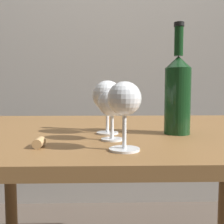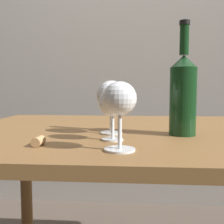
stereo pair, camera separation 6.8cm
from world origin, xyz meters
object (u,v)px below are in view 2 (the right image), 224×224
object	(u,v)px
wine_bottle	(183,93)
cork	(38,141)
wine_glass_chardonnay	(111,96)
wine_glass_amber	(119,101)
wine_glass_rose	(112,103)

from	to	relation	value
wine_bottle	cork	xyz separation A→B (m)	(-0.36, -0.17, -0.11)
wine_glass_chardonnay	cork	xyz separation A→B (m)	(-0.16, -0.18, -0.10)
wine_glass_amber	wine_glass_rose	bearing A→B (deg)	101.62
wine_glass_rose	wine_glass_chardonnay	distance (m)	0.10
wine_glass_rose	wine_bottle	distance (m)	0.22
wine_glass_rose	wine_glass_chardonnay	bearing A→B (deg)	96.28
wine_glass_chardonnay	wine_bottle	world-z (taller)	wine_bottle
wine_glass_chardonnay	cork	distance (m)	0.26
wine_glass_chardonnay	cork	world-z (taller)	wine_glass_chardonnay
wine_glass_chardonnay	wine_bottle	xyz separation A→B (m)	(0.21, -0.01, 0.01)
wine_glass_amber	wine_bottle	size ratio (longest dim) A/B	0.46
cork	wine_glass_chardonnay	bearing A→B (deg)	49.00
wine_glass_rose	cork	bearing A→B (deg)	-154.72
wine_glass_amber	cork	bearing A→B (deg)	169.60
wine_glass_amber	wine_glass_rose	size ratio (longest dim) A/B	1.10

